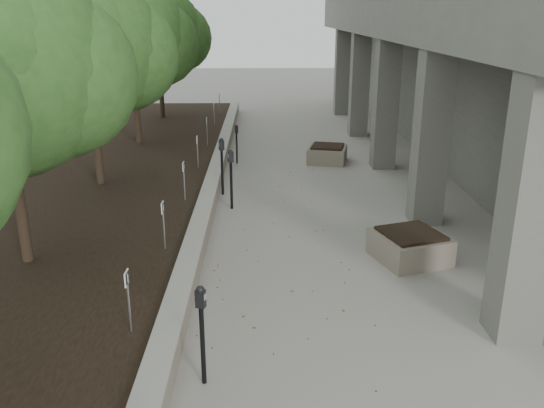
{
  "coord_description": "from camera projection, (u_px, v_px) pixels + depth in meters",
  "views": [
    {
      "loc": [
        -0.44,
        -6.64,
        4.76
      ],
      "look_at": [
        -0.25,
        4.71,
        0.89
      ],
      "focal_mm": 37.33,
      "sensor_mm": 36.0,
      "label": 1
    }
  ],
  "objects": [
    {
      "name": "parking_meter_3",
      "position": [
        231.0,
        179.0,
        14.18
      ],
      "size": [
        0.18,
        0.15,
        1.54
      ],
      "primitive_type": null,
      "rotation": [
        0.0,
        0.0,
        0.34
      ],
      "color": "black",
      "rests_on": "ground"
    },
    {
      "name": "planter_back",
      "position": [
        327.0,
        154.0,
        18.82
      ],
      "size": [
        1.47,
        1.47,
        0.57
      ],
      "primitive_type": null,
      "rotation": [
        0.0,
        0.0,
        -0.24
      ],
      "color": "gray",
      "rests_on": "ground"
    },
    {
      "name": "parking_sign_6",
      "position": [
        207.0,
        131.0,
        19.33
      ],
      "size": [
        0.04,
        0.22,
        0.96
      ],
      "primitive_type": null,
      "color": "black",
      "rests_on": "planting_bed"
    },
    {
      "name": "parking_sign_8",
      "position": [
        220.0,
        104.0,
        25.01
      ],
      "size": [
        0.04,
        0.22,
        0.96
      ],
      "primitive_type": null,
      "color": "black",
      "rests_on": "planting_bed"
    },
    {
      "name": "parking_sign_4",
      "position": [
        184.0,
        181.0,
        13.65
      ],
      "size": [
        0.04,
        0.22,
        0.96
      ],
      "primitive_type": null,
      "color": "black",
      "rests_on": "planting_bed"
    },
    {
      "name": "crabapple_tree_3",
      "position": [
        91.0,
        80.0,
        14.31
      ],
      "size": [
        4.6,
        4.0,
        5.44
      ],
      "primitive_type": null,
      "color": "#2C5721",
      "rests_on": "planting_bed"
    },
    {
      "name": "parking_sign_2",
      "position": [
        129.0,
        302.0,
        7.98
      ],
      "size": [
        0.04,
        0.22,
        0.96
      ],
      "primitive_type": null,
      "color": "black",
      "rests_on": "planting_bed"
    },
    {
      "name": "parking_sign_3",
      "position": [
        164.0,
        226.0,
        10.82
      ],
      "size": [
        0.04,
        0.22,
        0.96
      ],
      "primitive_type": null,
      "color": "black",
      "rests_on": "planting_bed"
    },
    {
      "name": "ground",
      "position": [
        296.0,
        374.0,
        7.82
      ],
      "size": [
        90.0,
        90.0,
        0.0
      ],
      "primitive_type": "plane",
      "color": "gray",
      "rests_on": "ground"
    },
    {
      "name": "crabapple_tree_2",
      "position": [
        6.0,
        114.0,
        9.58
      ],
      "size": [
        4.6,
        4.0,
        5.44
      ],
      "primitive_type": null,
      "color": "#2C5721",
      "rests_on": "planting_bed"
    },
    {
      "name": "crabapple_tree_4",
      "position": [
        133.0,
        63.0,
        19.04
      ],
      "size": [
        4.6,
        4.0,
        5.44
      ],
      "primitive_type": null,
      "color": "#2C5721",
      "rests_on": "planting_bed"
    },
    {
      "name": "crabapple_tree_5",
      "position": [
        159.0,
        53.0,
        23.78
      ],
      "size": [
        4.6,
        4.0,
        5.44
      ],
      "primitive_type": null,
      "color": "#2C5721",
      "rests_on": "planting_bed"
    },
    {
      "name": "parking_meter_4",
      "position": [
        222.0,
        167.0,
        15.29
      ],
      "size": [
        0.18,
        0.16,
        1.57
      ],
      "primitive_type": null,
      "rotation": [
        0.0,
        0.0,
        0.36
      ],
      "color": "black",
      "rests_on": "ground"
    },
    {
      "name": "berry_scatter",
      "position": [
        279.0,
        237.0,
        12.55
      ],
      "size": [
        3.3,
        14.1,
        0.02
      ],
      "primitive_type": null,
      "color": "maroon",
      "rests_on": "ground"
    },
    {
      "name": "planter_front",
      "position": [
        410.0,
        246.0,
        11.37
      ],
      "size": [
        1.63,
        1.63,
        0.6
      ],
      "primitive_type": null,
      "rotation": [
        0.0,
        0.0,
        0.32
      ],
      "color": "gray",
      "rests_on": "ground"
    },
    {
      "name": "planting_bed",
      "position": [
        87.0,
        180.0,
        16.19
      ],
      "size": [
        7.0,
        26.0,
        0.4
      ],
      "primitive_type": "cube",
      "color": "black",
      "rests_on": "ground"
    },
    {
      "name": "retaining_wall",
      "position": [
        215.0,
        177.0,
        16.23
      ],
      "size": [
        0.39,
        26.0,
        0.5
      ],
      "primitive_type": null,
      "color": "gray",
      "rests_on": "ground"
    },
    {
      "name": "parking_sign_7",
      "position": [
        214.0,
        116.0,
        22.17
      ],
      "size": [
        0.04,
        0.22,
        0.96
      ],
      "primitive_type": null,
      "color": "black",
      "rests_on": "planting_bed"
    },
    {
      "name": "parking_sign_5",
      "position": [
        198.0,
        152.0,
        16.49
      ],
      "size": [
        0.04,
        0.22,
        0.96
      ],
      "primitive_type": null,
      "color": "black",
      "rests_on": "planting_bed"
    },
    {
      "name": "parking_meter_2",
      "position": [
        202.0,
        336.0,
        7.42
      ],
      "size": [
        0.17,
        0.14,
        1.46
      ],
      "primitive_type": null,
      "rotation": [
        0.0,
        0.0,
        -0.29
      ],
      "color": "black",
      "rests_on": "ground"
    },
    {
      "name": "parking_meter_5",
      "position": [
        237.0,
        144.0,
        18.52
      ],
      "size": [
        0.13,
        0.1,
        1.29
      ],
      "primitive_type": null,
      "rotation": [
        0.0,
        0.0,
        0.08
      ],
      "color": "black",
      "rests_on": "ground"
    }
  ]
}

